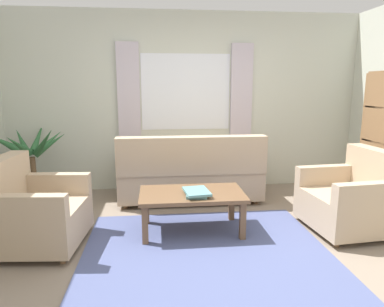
{
  "coord_description": "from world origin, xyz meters",
  "views": [
    {
      "loc": [
        -0.45,
        -2.95,
        1.56
      ],
      "look_at": [
        -0.07,
        0.7,
        0.82
      ],
      "focal_mm": 32.29,
      "sensor_mm": 36.0,
      "label": 1
    }
  ],
  "objects_px": {
    "coffee_table": "(192,198)",
    "potted_plant": "(32,163)",
    "couch": "(190,174)",
    "book_stack_on_table": "(196,193)",
    "armchair_left": "(32,212)",
    "armchair_right": "(353,199)"
  },
  "relations": [
    {
      "from": "coffee_table",
      "to": "potted_plant",
      "type": "distance_m",
      "value": 2.34
    },
    {
      "from": "couch",
      "to": "book_stack_on_table",
      "type": "xyz_separation_m",
      "value": [
        -0.05,
        -1.13,
        0.1
      ]
    },
    {
      "from": "armchair_left",
      "to": "coffee_table",
      "type": "bearing_deg",
      "value": -78.38
    },
    {
      "from": "armchair_left",
      "to": "book_stack_on_table",
      "type": "distance_m",
      "value": 1.61
    },
    {
      "from": "couch",
      "to": "potted_plant",
      "type": "height_order",
      "value": "potted_plant"
    },
    {
      "from": "book_stack_on_table",
      "to": "potted_plant",
      "type": "height_order",
      "value": "potted_plant"
    },
    {
      "from": "armchair_right",
      "to": "potted_plant",
      "type": "height_order",
      "value": "potted_plant"
    },
    {
      "from": "couch",
      "to": "armchair_right",
      "type": "distance_m",
      "value": 2.01
    },
    {
      "from": "armchair_left",
      "to": "coffee_table",
      "type": "xyz_separation_m",
      "value": [
        1.57,
        0.18,
        0.03
      ]
    },
    {
      "from": "potted_plant",
      "to": "armchair_right",
      "type": "bearing_deg",
      "value": -19.58
    },
    {
      "from": "armchair_left",
      "to": "armchair_right",
      "type": "bearing_deg",
      "value": -84.24
    },
    {
      "from": "couch",
      "to": "armchair_right",
      "type": "bearing_deg",
      "value": 144.58
    },
    {
      "from": "coffee_table",
      "to": "book_stack_on_table",
      "type": "xyz_separation_m",
      "value": [
        0.04,
        -0.1,
        0.09
      ]
    },
    {
      "from": "armchair_left",
      "to": "book_stack_on_table",
      "type": "relative_size",
      "value": 2.56
    },
    {
      "from": "couch",
      "to": "armchair_left",
      "type": "height_order",
      "value": "couch"
    },
    {
      "from": "armchair_right",
      "to": "book_stack_on_table",
      "type": "height_order",
      "value": "armchair_right"
    },
    {
      "from": "book_stack_on_table",
      "to": "coffee_table",
      "type": "bearing_deg",
      "value": 109.64
    },
    {
      "from": "couch",
      "to": "potted_plant",
      "type": "bearing_deg",
      "value": -4.41
    },
    {
      "from": "couch",
      "to": "book_stack_on_table",
      "type": "bearing_deg",
      "value": 87.62
    },
    {
      "from": "armchair_left",
      "to": "potted_plant",
      "type": "bearing_deg",
      "value": 22.89
    },
    {
      "from": "armchair_left",
      "to": "coffee_table",
      "type": "height_order",
      "value": "armchair_left"
    },
    {
      "from": "armchair_left",
      "to": "book_stack_on_table",
      "type": "height_order",
      "value": "armchair_left"
    }
  ]
}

